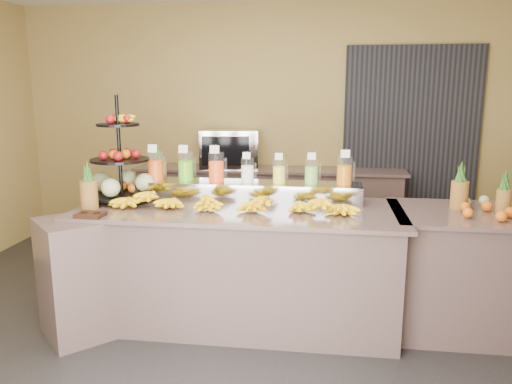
% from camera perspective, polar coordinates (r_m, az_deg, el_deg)
% --- Properties ---
extents(ground, '(6.00, 6.00, 0.00)m').
position_cam_1_polar(ground, '(3.91, -2.60, -16.22)').
color(ground, black).
rests_on(ground, ground).
extents(room_envelope, '(6.04, 5.02, 2.82)m').
position_cam_1_polar(room_envelope, '(4.20, 1.72, 12.33)').
color(room_envelope, olive).
rests_on(room_envelope, ground).
extents(buffet_counter, '(2.75, 1.25, 0.93)m').
position_cam_1_polar(buffet_counter, '(3.98, -3.62, -8.41)').
color(buffet_counter, '#856460').
rests_on(buffet_counter, ground).
extents(right_counter, '(1.08, 0.88, 0.93)m').
position_cam_1_polar(right_counter, '(4.17, 22.35, -8.31)').
color(right_counter, '#856460').
rests_on(right_counter, ground).
extents(back_ledge, '(3.10, 0.55, 0.93)m').
position_cam_1_polar(back_ledge, '(5.84, 1.38, -1.73)').
color(back_ledge, '#856460').
rests_on(back_ledge, ground).
extents(pitcher_tray, '(1.85, 0.30, 0.15)m').
position_cam_1_polar(pitcher_tray, '(4.11, -0.97, 0.11)').
color(pitcher_tray, gray).
rests_on(pitcher_tray, buffet_counter).
extents(juice_pitcher_orange_a, '(0.13, 0.13, 0.31)m').
position_cam_1_polar(juice_pitcher_orange_a, '(4.26, -11.40, 2.79)').
color(juice_pitcher_orange_a, silver).
rests_on(juice_pitcher_orange_a, pitcher_tray).
extents(juice_pitcher_green, '(0.13, 0.13, 0.31)m').
position_cam_1_polar(juice_pitcher_green, '(4.18, -8.04, 2.74)').
color(juice_pitcher_green, silver).
rests_on(juice_pitcher_green, pitcher_tray).
extents(juice_pitcher_orange_b, '(0.13, 0.14, 0.32)m').
position_cam_1_polar(juice_pitcher_orange_b, '(4.12, -4.55, 2.69)').
color(juice_pitcher_orange_b, silver).
rests_on(juice_pitcher_orange_b, pitcher_tray).
extents(juice_pitcher_milk, '(0.11, 0.11, 0.26)m').
position_cam_1_polar(juice_pitcher_milk, '(4.08, -0.97, 2.36)').
color(juice_pitcher_milk, silver).
rests_on(juice_pitcher_milk, pitcher_tray).
extents(juice_pitcher_lemon, '(0.11, 0.11, 0.26)m').
position_cam_1_polar(juice_pitcher_lemon, '(4.04, 2.67, 2.27)').
color(juice_pitcher_lemon, silver).
rests_on(juice_pitcher_lemon, pitcher_tray).
extents(juice_pitcher_lime, '(0.11, 0.12, 0.27)m').
position_cam_1_polar(juice_pitcher_lime, '(4.03, 6.36, 2.21)').
color(juice_pitcher_lime, silver).
rests_on(juice_pitcher_lime, pitcher_tray).
extents(juice_pitcher_orange_c, '(0.12, 0.13, 0.30)m').
position_cam_1_polar(juice_pitcher_orange_c, '(4.03, 10.06, 2.23)').
color(juice_pitcher_orange_c, silver).
rests_on(juice_pitcher_orange_c, pitcher_tray).
extents(banana_heap, '(1.92, 0.17, 0.16)m').
position_cam_1_polar(banana_heap, '(3.80, -2.48, -0.97)').
color(banana_heap, yellow).
rests_on(banana_heap, buffet_counter).
extents(fruit_stand, '(0.77, 0.77, 0.85)m').
position_cam_1_polar(fruit_stand, '(4.23, -14.72, 2.04)').
color(fruit_stand, black).
rests_on(fruit_stand, buffet_counter).
extents(condiment_caddy, '(0.20, 0.16, 0.03)m').
position_cam_1_polar(condiment_caddy, '(3.78, -18.38, -2.48)').
color(condiment_caddy, black).
rests_on(condiment_caddy, buffet_counter).
extents(pineapple_left_a, '(0.13, 0.13, 0.38)m').
position_cam_1_polar(pineapple_left_a, '(3.98, -18.56, 0.06)').
color(pineapple_left_a, brown).
rests_on(pineapple_left_a, buffet_counter).
extents(pineapple_left_b, '(0.14, 0.14, 0.41)m').
position_cam_1_polar(pineapple_left_b, '(4.49, -11.01, 1.95)').
color(pineapple_left_b, brown).
rests_on(pineapple_left_b, buffet_counter).
extents(right_fruit_pile, '(0.40, 0.39, 0.21)m').
position_cam_1_polar(right_fruit_pile, '(4.03, 24.38, -1.30)').
color(right_fruit_pile, brown).
rests_on(right_fruit_pile, right_counter).
extents(oven_warmer, '(0.71, 0.54, 0.44)m').
position_cam_1_polar(oven_warmer, '(5.79, -3.03, 4.99)').
color(oven_warmer, gray).
rests_on(oven_warmer, back_ledge).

